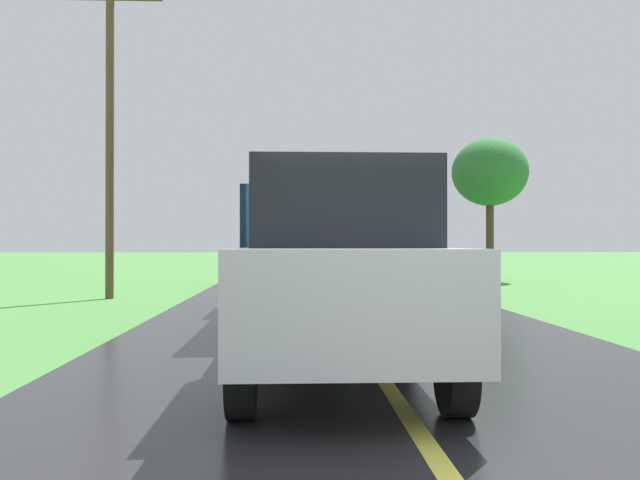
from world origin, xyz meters
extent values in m
cube|color=#2D2D30|center=(-0.34, 9.02, 0.68)|extent=(0.90, 5.51, 0.24)
cube|color=brown|center=(-0.34, 9.02, 0.88)|extent=(2.30, 5.80, 0.20)
cube|color=red|center=(-0.34, 10.97, 1.93)|extent=(2.10, 1.90, 1.90)
cube|color=black|center=(-0.34, 11.93, 2.26)|extent=(1.78, 0.02, 0.76)
cube|color=#2D517F|center=(-1.45, 8.05, 1.53)|extent=(0.08, 3.85, 1.10)
cube|color=#2D517F|center=(0.77, 8.05, 1.53)|extent=(0.08, 3.85, 1.10)
cube|color=#2D517F|center=(-0.34, 6.16, 1.53)|extent=(2.30, 0.08, 1.10)
cube|color=#2D517F|center=(-0.34, 9.93, 1.53)|extent=(2.30, 0.08, 1.10)
cylinder|color=black|center=(-1.39, 10.82, 0.58)|extent=(0.28, 1.00, 1.00)
cylinder|color=black|center=(0.71, 10.82, 0.58)|extent=(0.28, 1.00, 1.00)
cylinder|color=black|center=(-1.39, 7.43, 0.58)|extent=(0.28, 1.00, 1.00)
cylinder|color=black|center=(0.71, 7.43, 0.58)|extent=(0.28, 1.00, 1.00)
ellipsoid|color=#91B336|center=(-0.82, 8.76, 1.48)|extent=(0.59, 0.63, 0.38)
ellipsoid|color=#7CB826|center=(-0.56, 8.32, 1.84)|extent=(0.42, 0.41, 0.44)
ellipsoid|color=#7BB634|center=(0.33, 7.38, 1.13)|extent=(0.56, 0.72, 0.51)
ellipsoid|color=#90BE25|center=(0.16, 8.80, 1.19)|extent=(0.42, 0.40, 0.41)
ellipsoid|color=#8AC037|center=(0.32, 9.41, 1.19)|extent=(0.48, 0.57, 0.50)
ellipsoid|color=#8EB828|center=(-0.06, 9.30, 1.82)|extent=(0.43, 0.40, 0.36)
ellipsoid|color=#92C232|center=(-0.38, 6.74, 1.19)|extent=(0.51, 0.62, 0.36)
ellipsoid|color=#83BB25|center=(-1.10, 8.75, 1.52)|extent=(0.41, 0.49, 0.50)
ellipsoid|color=#81BF1F|center=(-0.61, 8.09, 1.51)|extent=(0.50, 0.50, 0.51)
cube|color=#2D2D30|center=(-0.68, 19.36, 0.68)|extent=(0.90, 5.51, 0.24)
cube|color=brown|center=(-0.68, 19.36, 0.88)|extent=(2.30, 5.80, 0.20)
cube|color=gold|center=(-0.68, 21.31, 1.93)|extent=(2.10, 1.90, 1.90)
cube|color=black|center=(-0.68, 22.26, 2.26)|extent=(1.78, 0.02, 0.76)
cube|color=#232328|center=(-1.79, 18.38, 1.53)|extent=(0.08, 3.85, 1.10)
cube|color=#232328|center=(0.43, 18.38, 1.53)|extent=(0.08, 3.85, 1.10)
cube|color=#232328|center=(-0.68, 16.50, 1.53)|extent=(2.30, 0.08, 1.10)
cube|color=#232328|center=(-0.68, 20.27, 1.53)|extent=(2.30, 0.08, 1.10)
cylinder|color=black|center=(-1.73, 21.15, 0.58)|extent=(0.28, 1.00, 1.00)
cylinder|color=black|center=(0.37, 21.15, 0.58)|extent=(0.28, 1.00, 1.00)
cylinder|color=black|center=(-1.73, 17.76, 0.58)|extent=(0.28, 1.00, 1.00)
cylinder|color=black|center=(0.37, 17.76, 0.58)|extent=(0.28, 1.00, 1.00)
ellipsoid|color=#87B221|center=(-0.79, 19.90, 1.17)|extent=(0.50, 0.51, 0.37)
ellipsoid|color=#86C02E|center=(-0.73, 17.68, 1.50)|extent=(0.56, 0.52, 0.48)
ellipsoid|color=#79B920|center=(-0.51, 19.13, 1.50)|extent=(0.49, 0.46, 0.46)
ellipsoid|color=#7AAF22|center=(-0.03, 18.82, 1.15)|extent=(0.51, 0.55, 0.42)
ellipsoid|color=#8BAC21|center=(-1.35, 16.80, 1.51)|extent=(0.54, 0.51, 0.42)
ellipsoid|color=#8AC133|center=(-0.46, 19.25, 1.83)|extent=(0.45, 0.58, 0.49)
ellipsoid|color=#7BC126|center=(-0.31, 19.44, 1.45)|extent=(0.47, 0.43, 0.46)
ellipsoid|color=#80B236|center=(-0.54, 18.31, 1.84)|extent=(0.51, 0.52, 0.48)
ellipsoid|color=#92BE2D|center=(-0.55, 19.23, 1.48)|extent=(0.51, 0.47, 0.39)
ellipsoid|color=#89B833|center=(-0.37, 17.35, 1.18)|extent=(0.53, 0.57, 0.40)
cylinder|color=brown|center=(-5.25, 13.89, 3.85)|extent=(0.20, 0.20, 7.71)
cylinder|color=#4C3823|center=(6.31, 21.19, 1.42)|extent=(0.28, 0.28, 2.84)
ellipsoid|color=#2D7033|center=(6.31, 21.19, 3.93)|extent=(2.73, 2.73, 2.45)
cube|color=#B7BABF|center=(-0.43, 3.93, 0.90)|extent=(1.70, 4.10, 0.80)
cube|color=black|center=(-0.43, 3.73, 1.65)|extent=(1.44, 2.05, 0.70)
cylinder|color=black|center=(-1.20, 5.20, 0.40)|extent=(0.20, 0.64, 0.64)
cylinder|color=black|center=(0.34, 5.20, 0.40)|extent=(0.20, 0.64, 0.64)
cylinder|color=black|center=(-1.20, 2.66, 0.40)|extent=(0.20, 0.64, 0.64)
cylinder|color=black|center=(0.34, 2.66, 0.40)|extent=(0.20, 0.64, 0.64)
camera|label=1|loc=(-0.83, -1.98, 1.33)|focal=36.44mm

